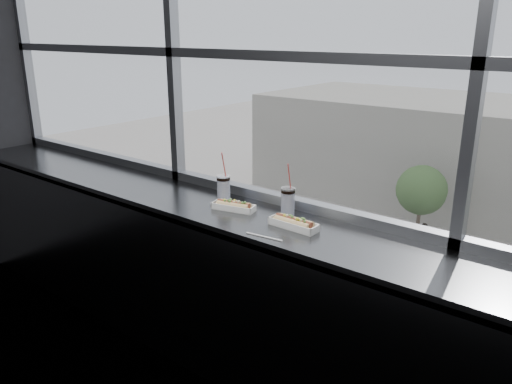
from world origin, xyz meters
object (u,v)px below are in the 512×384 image
Objects in this scene: tree_left at (421,190)px; car_near_b at (360,309)px; car_far_a at (359,233)px; hotdog_tray_right at (294,223)px; pedestrian_a at (424,233)px; wrapper at (217,203)px; soda_cup_left at (224,187)px; soda_cup_right at (288,200)px; hotdog_tray_left at (234,206)px; car_near_a at (214,258)px; loose_straw at (264,237)px.

car_near_b is at bearing -80.90° from tree_left.
hotdog_tray_right is at bearing -150.84° from car_far_a.
pedestrian_a is at bearing 108.28° from hotdog_tray_right.
wrapper is 0.01× the size of car_far_a.
soda_cup_left is 3.27× the size of wrapper.
hotdog_tray_left is at bearing -158.00° from soda_cup_right.
soda_cup_right is at bearing 5.75° from soda_cup_left.
car_near_b is (-6.45, 16.19, -10.99)m from soda_cup_left.
car_far_a is at bearing -23.75° from car_near_a.
loose_straw is 2.17× the size of wrapper.
soda_cup_left is 0.12m from wrapper.
loose_straw is 30.66m from pedestrian_a.
soda_cup_right is at bearing 97.43° from loose_straw.
soda_cup_right is at bearing -72.57° from tree_left.
car_near_a is 1.24× the size of tree_left.
hotdog_tray_right is 30.50m from pedestrian_a.
car_near_a is (-4.84, -8.00, -0.07)m from car_far_a.
car_near_a is (-8.96, 0.00, -0.10)m from car_near_b.
hotdog_tray_right reaches higher than car_near_b.
hotdog_tray_left reaches higher than car_near_b.
loose_straw is 0.03× the size of car_near_a.
car_near_b is (-7.01, 16.50, -10.90)m from loose_straw.
wrapper is (-0.45, -0.13, -0.08)m from soda_cup_right.
hotdog_tray_right is 28.89m from car_far_a.
soda_cup_left is 30.28m from pedestrian_a.
car_far_a is at bearing 114.55° from soda_cup_right.
car_near_a is at bearing 136.13° from hotdog_tray_right.
loose_straw is 0.11× the size of pedestrian_a.
hotdog_tray_left is at bearing -73.22° from tree_left.
soda_cup_right is at bearing -163.53° from pedestrian_a.
soda_cup_right is 0.06× the size of tree_left.
soda_cup_left is at bearing 99.34° from wrapper.
tree_left reaches higher than car_near_a.
pedestrian_a is at bearing -28.34° from car_near_a.
car_near_a is (-15.87, 16.15, -11.09)m from soda_cup_right.
pedestrian_a is (-7.69, 27.19, -11.10)m from hotdog_tray_left.
hotdog_tray_right is 0.90× the size of soda_cup_right.
hotdog_tray_left reaches higher than loose_straw.
soda_cup_right is at bearing -128.07° from car_near_a.
soda_cup_left is 1.51× the size of loose_straw.
soda_cup_left is 0.05× the size of car_far_a.
car_far_a reaches higher than pedestrian_a.
loose_straw is 0.04× the size of tree_left.
wrapper is 30.75m from tree_left.
tree_left is (-8.98, 28.29, -8.71)m from hotdog_tray_right.
car_near_b is 1.03× the size of car_far_a.
pedestrian_a is (7.87, 10.92, -0.07)m from car_near_a.
hotdog_tray_right is 0.61m from soda_cup_left.
soda_cup_left is at bearing -128.99° from car_near_a.
loose_straw is at bearing -72.60° from tree_left.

